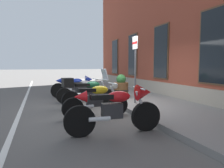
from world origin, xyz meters
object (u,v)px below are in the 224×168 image
object	(u,v)px
motorcycle_green_touring	(87,92)
motorcycle_yellow_naked	(97,101)
parking_sign	(135,60)
motorcycle_blue_sport	(76,86)
barrel_planter	(121,88)
motorcycle_grey_naked	(83,91)
motorcycle_red_sport	(118,107)

from	to	relation	value
motorcycle_green_touring	motorcycle_yellow_naked	distance (m)	1.27
motorcycle_green_touring	parking_sign	distance (m)	2.04
motorcycle_blue_sport	barrel_planter	world-z (taller)	barrel_planter
motorcycle_grey_naked	barrel_planter	size ratio (longest dim) A/B	2.15
motorcycle_blue_sport	parking_sign	size ratio (longest dim) A/B	0.89
motorcycle_yellow_naked	motorcycle_red_sport	bearing A→B (deg)	1.70
motorcycle_grey_naked	parking_sign	world-z (taller)	parking_sign
motorcycle_grey_naked	motorcycle_green_touring	bearing A→B (deg)	-5.23
motorcycle_grey_naked	motorcycle_red_sport	world-z (taller)	motorcycle_red_sport
motorcycle_grey_naked	barrel_planter	distance (m)	1.57
motorcycle_yellow_naked	motorcycle_red_sport	world-z (taller)	motorcycle_red_sport
motorcycle_green_touring	parking_sign	bearing A→B (deg)	81.28
motorcycle_yellow_naked	motorcycle_red_sport	size ratio (longest dim) A/B	0.91
barrel_planter	parking_sign	bearing A→B (deg)	0.67
motorcycle_blue_sport	motorcycle_red_sport	world-z (taller)	motorcycle_red_sport
motorcycle_blue_sport	motorcycle_green_touring	xyz separation A→B (m)	(2.60, -0.06, 0.01)
motorcycle_blue_sport	motorcycle_red_sport	distance (m)	5.43
motorcycle_green_touring	barrel_planter	bearing A→B (deg)	121.93
motorcycle_green_touring	motorcycle_grey_naked	bearing A→B (deg)	174.77
motorcycle_yellow_naked	parking_sign	xyz separation A→B (m)	(-1.01, 1.68, 1.20)
motorcycle_blue_sport	motorcycle_green_touring	distance (m)	2.60
motorcycle_blue_sport	barrel_planter	distance (m)	2.24
motorcycle_yellow_naked	motorcycle_blue_sport	bearing A→B (deg)	179.22
motorcycle_red_sport	motorcycle_green_touring	bearing A→B (deg)	-178.91
motorcycle_blue_sport	motorcycle_grey_naked	xyz separation A→B (m)	(1.35, 0.05, -0.08)
motorcycle_grey_naked	motorcycle_yellow_naked	size ratio (longest dim) A/B	1.07
motorcycle_blue_sport	motorcycle_green_touring	bearing A→B (deg)	-1.32
motorcycle_yellow_naked	motorcycle_red_sport	xyz separation A→B (m)	(1.56, 0.05, 0.09)
motorcycle_blue_sport	motorcycle_yellow_naked	distance (m)	3.87
motorcycle_grey_naked	motorcycle_green_touring	world-z (taller)	motorcycle_green_touring
motorcycle_blue_sport	parking_sign	bearing A→B (deg)	29.58
parking_sign	motorcycle_blue_sport	bearing A→B (deg)	-150.42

